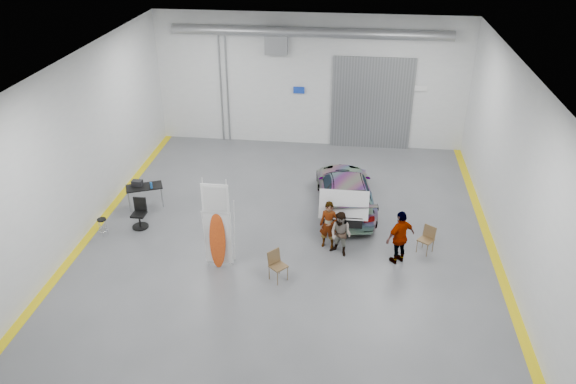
# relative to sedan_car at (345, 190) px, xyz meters

# --- Properties ---
(ground) EXTENTS (16.00, 16.00, 0.00)m
(ground) POSITION_rel_sedan_car_xyz_m (-1.87, -2.10, -0.71)
(ground) COLOR #57585E
(ground) RESTS_ON ground
(room_shell) EXTENTS (14.02, 16.18, 6.01)m
(room_shell) POSITION_rel_sedan_car_xyz_m (-1.63, 0.12, 3.37)
(room_shell) COLOR silver
(room_shell) RESTS_ON ground
(sedan_car) EXTENTS (2.60, 5.09, 1.41)m
(sedan_car) POSITION_rel_sedan_car_xyz_m (0.00, 0.00, 0.00)
(sedan_car) COLOR white
(sedan_car) RESTS_ON ground
(person_a) EXTENTS (0.67, 0.49, 1.68)m
(person_a) POSITION_rel_sedan_car_xyz_m (-0.47, -2.73, 0.13)
(person_a) COLOR #996B53
(person_a) RESTS_ON ground
(person_b) EXTENTS (0.95, 0.88, 1.56)m
(person_b) POSITION_rel_sedan_car_xyz_m (-0.06, -3.15, 0.07)
(person_b) COLOR #486885
(person_b) RESTS_ON ground
(person_c) EXTENTS (1.12, 0.99, 1.85)m
(person_c) POSITION_rel_sedan_car_xyz_m (1.82, -3.34, 0.22)
(person_c) COLOR olive
(person_c) RESTS_ON ground
(surfboard_display) EXTENTS (0.88, 0.25, 3.09)m
(surfboard_display) POSITION_rel_sedan_car_xyz_m (-3.84, -4.25, 0.55)
(surfboard_display) COLOR white
(surfboard_display) RESTS_ON ground
(folding_chair_near) EXTENTS (0.64, 0.74, 0.98)m
(folding_chair_near) POSITION_rel_sedan_car_xyz_m (-1.87, -4.74, -0.40)
(folding_chair_near) COLOR brown
(folding_chair_near) RESTS_ON ground
(folding_chair_far) EXTENTS (0.60, 0.66, 0.92)m
(folding_chair_far) POSITION_rel_sedan_car_xyz_m (2.72, -2.69, -0.42)
(folding_chair_far) COLOR brown
(folding_chair_far) RESTS_ON ground
(shop_stool) EXTENTS (0.32, 0.32, 0.63)m
(shop_stool) POSITION_rel_sedan_car_xyz_m (-8.24, -2.96, -0.39)
(shop_stool) COLOR black
(shop_stool) RESTS_ON ground
(work_table) EXTENTS (1.47, 1.13, 1.08)m
(work_table) POSITION_rel_sedan_car_xyz_m (-7.53, -0.81, 0.13)
(work_table) COLOR gray
(work_table) RESTS_ON ground
(office_chair) EXTENTS (0.57, 0.57, 1.08)m
(office_chair) POSITION_rel_sedan_car_xyz_m (-7.14, -2.27, -0.23)
(office_chair) COLOR black
(office_chair) RESTS_ON ground
(trunk_lid) EXTENTS (1.65, 1.00, 0.04)m
(trunk_lid) POSITION_rel_sedan_car_xyz_m (0.00, -2.18, 0.73)
(trunk_lid) COLOR silver
(trunk_lid) RESTS_ON sedan_car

